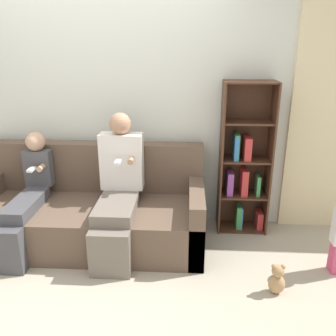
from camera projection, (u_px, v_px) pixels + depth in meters
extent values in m
plane|color=#B2A893|center=(87.00, 274.00, 3.03)|extent=(14.00, 14.00, 0.00)
cube|color=silver|center=(106.00, 104.00, 3.61)|extent=(10.00, 0.06, 2.55)
cube|color=beige|center=(327.00, 121.00, 3.49)|extent=(0.73, 0.04, 2.27)
cube|color=brown|center=(88.00, 227.00, 3.38)|extent=(2.19, 0.76, 0.40)
cube|color=brown|center=(98.00, 185.00, 3.74)|extent=(2.19, 0.18, 0.91)
cube|color=brown|center=(196.00, 221.00, 3.29)|extent=(0.14, 0.76, 0.60)
cube|color=#70665B|center=(110.00, 254.00, 2.95)|extent=(0.35, 0.12, 0.40)
cube|color=#70665B|center=(116.00, 209.00, 3.18)|extent=(0.35, 0.56, 0.11)
cube|color=white|center=(122.00, 161.00, 3.42)|extent=(0.41, 0.18, 0.54)
sphere|color=tan|center=(120.00, 124.00, 3.30)|extent=(0.20, 0.20, 0.20)
cylinder|color=tan|center=(131.00, 161.00, 3.27)|extent=(0.05, 0.10, 0.05)
cube|color=white|center=(118.00, 162.00, 3.22)|extent=(0.05, 0.12, 0.02)
cube|color=#47474C|center=(11.00, 251.00, 3.00)|extent=(0.22, 0.12, 0.40)
cube|color=#47474C|center=(26.00, 205.00, 3.26)|extent=(0.22, 0.62, 0.11)
cube|color=#4C4C51|center=(39.00, 167.00, 3.53)|extent=(0.26, 0.12, 0.36)
sphere|color=tan|center=(35.00, 142.00, 3.44)|extent=(0.19, 0.19, 0.19)
cylinder|color=tan|center=(41.00, 168.00, 3.41)|extent=(0.05, 0.10, 0.05)
cube|color=white|center=(31.00, 169.00, 3.37)|extent=(0.05, 0.12, 0.02)
cube|color=#4C2D1E|center=(221.00, 159.00, 3.54)|extent=(0.02, 0.29, 1.53)
cube|color=#4C2D1E|center=(270.00, 160.00, 3.51)|extent=(0.02, 0.29, 1.53)
cube|color=#4C2D1E|center=(243.00, 156.00, 3.66)|extent=(0.50, 0.02, 1.53)
cube|color=#4C2D1E|center=(240.00, 227.00, 3.78)|extent=(0.46, 0.26, 0.02)
cube|color=#4C2D1E|center=(242.00, 195.00, 3.65)|extent=(0.46, 0.26, 0.02)
cube|color=#4C2D1E|center=(245.00, 160.00, 3.53)|extent=(0.46, 0.26, 0.02)
cube|color=#4C2D1E|center=(248.00, 122.00, 3.40)|extent=(0.46, 0.26, 0.02)
cube|color=#4C2D1E|center=(251.00, 82.00, 3.28)|extent=(0.46, 0.26, 0.02)
cube|color=#934CA3|center=(230.00, 183.00, 3.62)|extent=(0.06, 0.17, 0.24)
cube|color=#429956|center=(257.00, 185.00, 3.61)|extent=(0.03, 0.16, 0.21)
cube|color=#429956|center=(236.00, 146.00, 3.49)|extent=(0.04, 0.19, 0.26)
cube|color=teal|center=(239.00, 217.00, 3.74)|extent=(0.06, 0.16, 0.23)
cube|color=#429956|center=(238.00, 216.00, 3.74)|extent=(0.05, 0.16, 0.25)
cube|color=#C63838|center=(259.00, 219.00, 3.74)|extent=(0.06, 0.17, 0.18)
cube|color=#C63838|center=(247.00, 148.00, 3.49)|extent=(0.07, 0.21, 0.23)
cube|color=#C63838|center=(244.00, 182.00, 3.60)|extent=(0.06, 0.19, 0.27)
cube|color=teal|center=(236.00, 147.00, 3.49)|extent=(0.04, 0.20, 0.24)
ellipsoid|color=tan|center=(277.00, 284.00, 2.78)|extent=(0.13, 0.11, 0.16)
sphere|color=tan|center=(278.00, 271.00, 2.74)|extent=(0.10, 0.10, 0.10)
sphere|color=tan|center=(274.00, 266.00, 2.72)|extent=(0.04, 0.04, 0.04)
sphere|color=tan|center=(283.00, 267.00, 2.72)|extent=(0.04, 0.04, 0.04)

